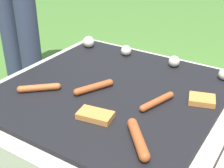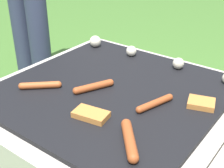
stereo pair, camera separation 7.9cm
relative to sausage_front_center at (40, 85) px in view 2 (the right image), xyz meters
The scene contains 8 objects.
grill 0.37m from the sausage_front_center, 36.20° to the left, with size 0.90×0.90×0.45m.
sausage_mid_right 0.44m from the sausage_front_center, 19.82° to the left, with size 0.07×0.16×0.02m.
sausage_front_center is the anchor object (origin of this frame).
sausage_front_left 0.21m from the sausage_front_center, 33.62° to the left, with size 0.09×0.16×0.03m.
sausage_mid_left 0.47m from the sausage_front_center, ahead, with size 0.13×0.15×0.03m.
bread_slice_left 0.28m from the sausage_front_center, ahead, with size 0.12×0.08×0.02m.
bread_slice_right 0.60m from the sausage_front_center, 24.74° to the left, with size 0.11×0.10×0.02m.
mushroom_row 0.50m from the sausage_front_center, 70.85° to the left, with size 0.72×0.07×0.06m.
Camera 2 is at (0.63, -0.84, 1.03)m, focal length 50.00 mm.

